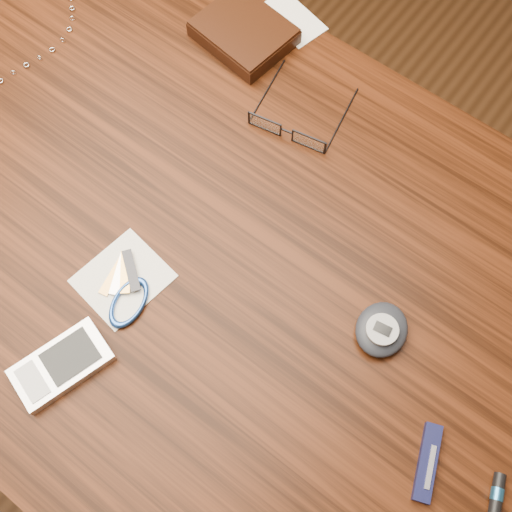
% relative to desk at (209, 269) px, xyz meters
% --- Properties ---
extents(ground, '(3.80, 3.80, 0.00)m').
position_rel_desk_xyz_m(ground, '(0.00, 0.00, -0.65)').
color(ground, '#472814').
rests_on(ground, ground).
extents(desk, '(1.00, 0.70, 0.75)m').
position_rel_desk_xyz_m(desk, '(0.00, 0.00, 0.00)').
color(desk, '#351508').
rests_on(desk, ground).
extents(wallet_and_card, '(0.15, 0.16, 0.03)m').
position_rel_desk_xyz_m(wallet_and_card, '(-0.14, 0.27, 0.12)').
color(wallet_and_card, black).
rests_on(wallet_and_card, desk).
extents(eyeglasses, '(0.13, 0.13, 0.02)m').
position_rel_desk_xyz_m(eyeglasses, '(-0.00, 0.18, 0.11)').
color(eyeglasses, black).
rests_on(eyeglasses, desk).
extents(pda_phone, '(0.08, 0.12, 0.02)m').
position_rel_desk_xyz_m(pda_phone, '(-0.02, -0.22, 0.11)').
color(pda_phone, silver).
rests_on(pda_phone, desk).
extents(pedometer, '(0.07, 0.08, 0.03)m').
position_rel_desk_xyz_m(pedometer, '(0.23, 0.03, 0.11)').
color(pedometer, black).
rests_on(pedometer, desk).
extents(notepad_keys, '(0.11, 0.11, 0.01)m').
position_rel_desk_xyz_m(notepad_keys, '(-0.03, -0.11, 0.11)').
color(notepad_keys, white).
rests_on(notepad_keys, desk).
extents(pocket_knife, '(0.05, 0.08, 0.01)m').
position_rel_desk_xyz_m(pocket_knife, '(0.35, -0.06, 0.11)').
color(pocket_knife, '#0B0E35').
rests_on(pocket_knife, desk).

